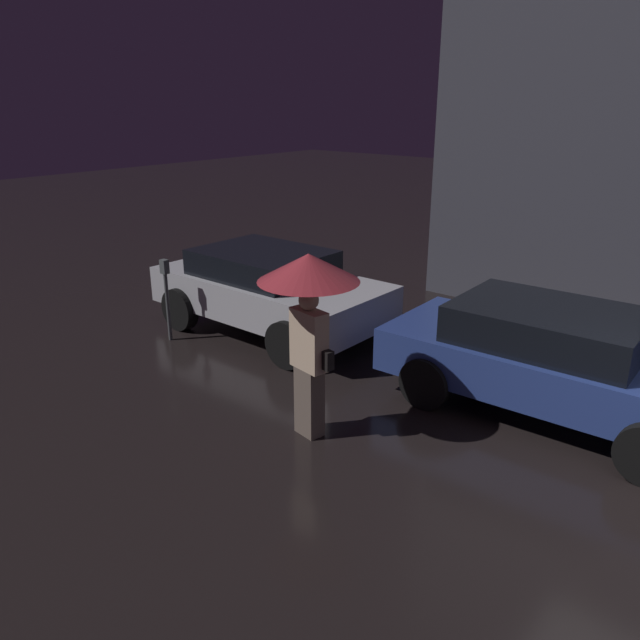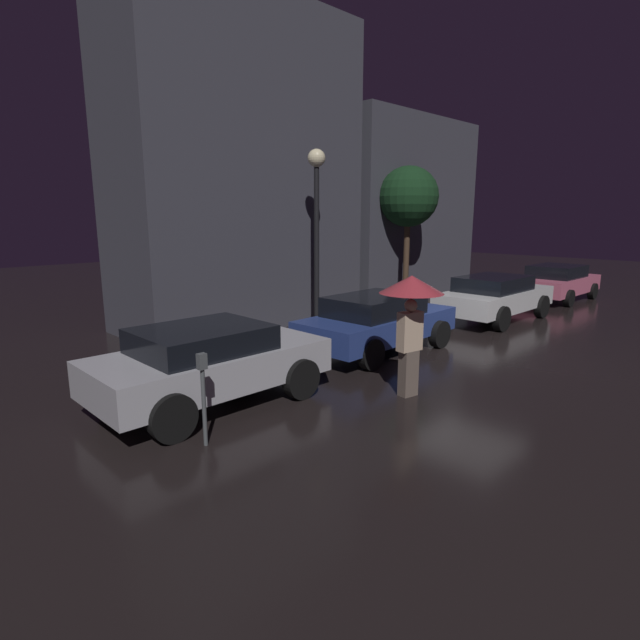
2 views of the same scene
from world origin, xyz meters
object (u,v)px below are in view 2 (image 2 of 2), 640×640
(parked_car_silver, at_px, (209,361))
(pedestrian_with_umbrella, at_px, (411,301))
(street_lamp_near, at_px, (317,202))
(parked_car_pink, at_px, (557,282))
(parked_car_white, at_px, (495,296))
(parking_meter, at_px, (203,390))
(parked_car_blue, at_px, (377,321))

(parked_car_silver, relative_size, pedestrian_with_umbrella, 1.84)
(parked_car_silver, xyz_separation_m, street_lamp_near, (5.13, 2.69, 2.79))
(parked_car_pink, xyz_separation_m, street_lamp_near, (-10.20, 2.63, 2.83))
(parked_car_pink, height_order, pedestrian_with_umbrella, pedestrian_with_umbrella)
(parked_car_white, bearing_deg, parked_car_pink, 1.43)
(parking_meter, relative_size, street_lamp_near, 0.27)
(parked_car_white, xyz_separation_m, street_lamp_near, (-4.95, 2.74, 2.79))
(parked_car_silver, relative_size, parked_car_pink, 0.99)
(pedestrian_with_umbrella, distance_m, parking_meter, 3.86)
(street_lamp_near, bearing_deg, parking_meter, -146.33)
(parked_car_white, distance_m, parked_car_pink, 5.24)
(parking_meter, bearing_deg, street_lamp_near, 33.67)
(parked_car_blue, bearing_deg, pedestrian_with_umbrella, -132.11)
(parked_car_silver, relative_size, parked_car_blue, 0.94)
(parked_car_pink, bearing_deg, parked_car_silver, -179.31)
(parked_car_pink, xyz_separation_m, parking_meter, (-16.26, -1.41, 0.11))
(street_lamp_near, bearing_deg, parked_car_white, -28.98)
(parked_car_pink, height_order, parking_meter, parked_car_pink)
(parked_car_white, xyz_separation_m, parking_meter, (-11.02, -1.30, 0.08))
(parked_car_white, bearing_deg, parking_meter, -173.08)
(pedestrian_with_umbrella, xyz_separation_m, street_lamp_near, (2.39, 4.84, 1.81))
(pedestrian_with_umbrella, bearing_deg, parked_car_pink, 20.04)
(parked_car_blue, bearing_deg, parking_meter, -166.96)
(parked_car_pink, height_order, street_lamp_near, street_lamp_near)
(street_lamp_near, bearing_deg, parked_car_silver, -152.34)
(parked_car_pink, distance_m, pedestrian_with_umbrella, 12.82)
(parked_car_blue, relative_size, street_lamp_near, 0.87)
(street_lamp_near, bearing_deg, parked_car_pink, -14.48)
(parked_car_blue, distance_m, pedestrian_with_umbrella, 3.18)
(parked_car_blue, relative_size, pedestrian_with_umbrella, 1.96)
(parking_meter, bearing_deg, parked_car_blue, 15.07)
(parking_meter, xyz_separation_m, street_lamp_near, (6.07, 4.04, 2.71))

